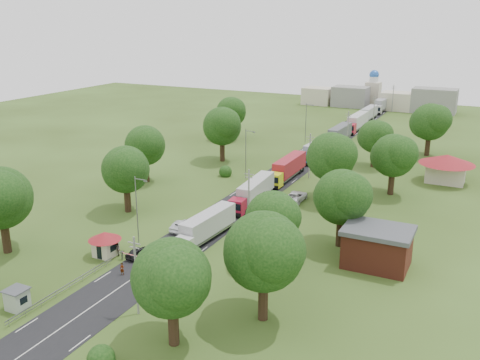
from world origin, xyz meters
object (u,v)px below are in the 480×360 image
Objects in this scene: guard_booth at (105,241)px; info_sign at (329,148)px; car_lane_front at (139,252)px; pedestrian_near at (122,269)px; truck_0 at (205,227)px; car_lane_mid at (182,226)px; boom_barrier at (141,258)px.

guard_booth is 61.27m from info_sign.
car_lane_front is (-8.20, -58.35, -2.32)m from info_sign.
info_sign is 63.92m from pedestrian_near.
truck_0 reaches higher than car_lane_mid.
pedestrian_near is at bearing -106.50° from truck_0.
info_sign is at bearing -97.04° from car_lane_mid.
info_sign reaches higher than boom_barrier.
car_lane_mid is at bearing 92.01° from pedestrian_near.
guard_booth is 1.10× the size of car_lane_front.
truck_0 reaches higher than guard_booth.
boom_barrier is 10.87m from truck_0.
guard_booth is 2.78× the size of pedestrian_near.
truck_0 is 10.13m from car_lane_front.
guard_booth is at bearing 145.92° from pedestrian_near.
boom_barrier is at bearing -109.85° from truck_0.
truck_0 is 3.05× the size of car_lane_mid.
boom_barrier is 2.10× the size of guard_booth.
guard_booth is at bearing 71.59° from car_lane_mid.
info_sign is 2.59× the size of pedestrian_near.
car_lane_mid is (-4.98, 1.84, -1.30)m from truck_0.
car_lane_mid is (-7.87, -48.00, -2.24)m from info_sign.
boom_barrier is 12.07m from car_lane_mid.
info_sign reaches higher than car_lane_front.
boom_barrier is at bearing 82.41° from pedestrian_near.
info_sign is 48.69m from car_lane_mid.
boom_barrier is 5.98m from guard_booth.
guard_booth is 12.90m from car_lane_mid.
truck_0 is 14.31m from pedestrian_near.
guard_booth reaches higher than boom_barrier.
info_sign is 0.89× the size of car_lane_mid.
info_sign is (6.56, 60.00, 2.11)m from boom_barrier.
truck_0 is at bearing 46.90° from guard_booth.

